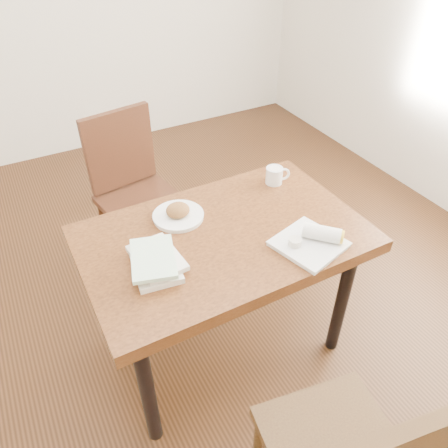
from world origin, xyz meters
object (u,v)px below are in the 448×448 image
chair_far (133,185)px  book_stack (155,261)px  plate_burrito (313,240)px  table (224,249)px  plate_scone (178,214)px  coffee_mug (275,175)px

chair_far → book_stack: size_ratio=3.51×
plate_burrito → book_stack: size_ratio=1.10×
chair_far → book_stack: (-0.19, -0.90, 0.23)m
table → book_stack: (-0.32, -0.05, 0.12)m
chair_far → plate_burrito: chair_far is taller
chair_far → plate_burrito: (0.41, -1.08, 0.23)m
chair_far → plate_scone: 0.69m
table → chair_far: size_ratio=1.23×
plate_scone → plate_burrito: 0.59m
table → plate_scone: plate_scone is taller
plate_scone → coffee_mug: (0.53, 0.04, 0.02)m
table → coffee_mug: coffee_mug is taller
coffee_mug → book_stack: coffee_mug is taller
chair_far → coffee_mug: chair_far is taller
chair_far → coffee_mug: bearing=-49.2°
chair_far → coffee_mug: size_ratio=7.95×
table → book_stack: book_stack is taller
table → plate_burrito: size_ratio=3.92×
plate_scone → coffee_mug: coffee_mug is taller
chair_far → plate_burrito: 1.18m
plate_scone → book_stack: bearing=-129.6°
plate_scone → plate_burrito: (0.40, -0.43, 0.00)m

